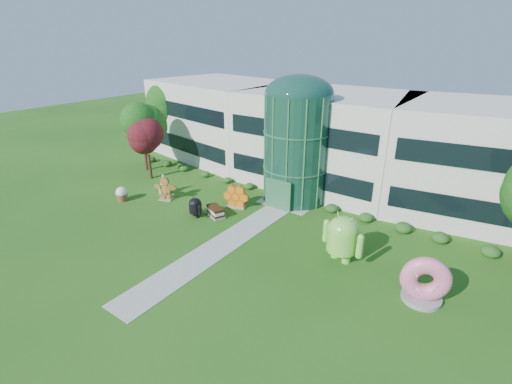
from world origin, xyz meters
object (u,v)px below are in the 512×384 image
Objects in this scene: android_green at (343,235)px; donut at (425,279)px; gingerbread at (165,188)px; android_black at (195,206)px.

donut is at bearing 1.12° from android_green.
android_green is 17.71m from gingerbread.
android_green is at bearing 148.45° from donut.
android_green reaches higher than donut.
android_black is 18.52m from donut.
android_green is 5.79m from donut.
gingerbread is at bearing 157.90° from donut.
donut is 23.36m from gingerbread.
android_black is 4.91m from gingerbread.
gingerbread reaches higher than android_black.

